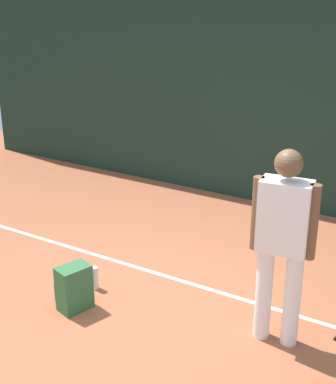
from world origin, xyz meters
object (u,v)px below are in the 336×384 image
object	(u,v)px
backpack	(73,288)
water_bottle	(95,278)
tennis_ball_near_player	(268,255)
tennis_player	(283,238)

from	to	relation	value
backpack	water_bottle	bearing A→B (deg)	-155.98
tennis_ball_near_player	backpack	bearing A→B (deg)	-122.60
tennis_player	tennis_ball_near_player	bearing A→B (deg)	106.60
backpack	water_bottle	world-z (taller)	backpack
tennis_player	tennis_ball_near_player	distance (m)	1.76
backpack	tennis_ball_near_player	world-z (taller)	backpack
backpack	tennis_ball_near_player	size ratio (longest dim) A/B	6.67
backpack	tennis_ball_near_player	bearing A→B (deg)	164.54
backpack	water_bottle	size ratio (longest dim) A/B	1.85
tennis_player	water_bottle	size ratio (longest dim) A/B	7.15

